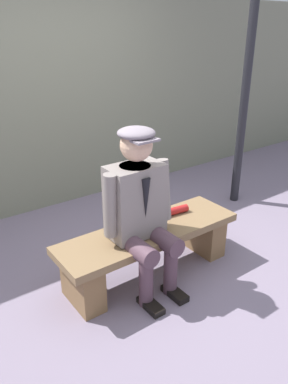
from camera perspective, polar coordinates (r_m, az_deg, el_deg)
name	(u,v)px	position (r m, az deg, el deg)	size (l,w,h in m)	color
ground_plane	(149,273)	(3.35, 0.78, -12.09)	(30.00, 30.00, 0.00)	slate
bench	(149,245)	(3.19, 0.81, -7.93)	(1.59, 0.48, 0.43)	olive
seated_man	(140,205)	(2.87, -0.62, -1.98)	(0.60, 0.61, 1.31)	gray
rolled_magazine	(176,210)	(3.36, 4.91, -2.77)	(0.07, 0.07, 0.22)	#B21E1E
stadium_wall	(48,106)	(4.44, -14.22, 12.52)	(12.00, 0.24, 2.30)	gray
lamp_post	(251,34)	(4.36, 15.90, 21.89)	(0.21, 0.21, 3.16)	black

